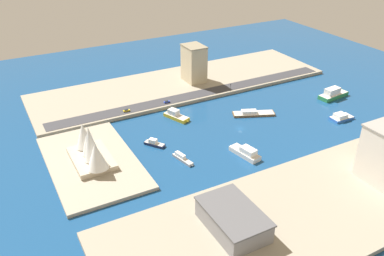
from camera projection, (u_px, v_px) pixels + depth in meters
ground_plane at (240, 128)px, 267.18m from camera, size 440.00×440.00×0.00m
quay_west at (336, 197)px, 201.80m from camera, size 70.00×240.00×2.44m
quay_east at (182, 84)px, 331.40m from camera, size 70.00×240.00×2.44m
peninsula_point at (92, 162)px, 230.16m from camera, size 80.97×47.00×2.00m
road_strip at (198, 94)px, 310.16m from camera, size 12.58×228.00×0.15m
ferry_yellow_fast at (176, 116)px, 279.07m from camera, size 20.61×12.93×5.99m
catamaran_blue at (341, 117)px, 278.10m from camera, size 8.72×17.17×4.32m
barge_flat_brown at (253, 113)px, 284.20m from camera, size 18.68×29.83×3.63m
ferry_white_commuter at (245, 152)px, 236.82m from camera, size 22.55×10.32×6.08m
ferry_green_doubledeck at (333, 94)px, 309.56m from camera, size 11.71×27.85×7.86m
yacht_sleek_gray at (182, 158)px, 233.01m from camera, size 16.85×6.52×3.78m
patrol_launch_navy at (154, 143)px, 247.62m from camera, size 13.28×10.78×4.13m
warehouse_low_gray at (233, 219)px, 178.39m from camera, size 33.29×21.30×10.08m
office_block_beige at (194, 63)px, 327.33m from camera, size 19.65×15.13×29.66m
hatchback_blue at (167, 102)px, 296.03m from camera, size 1.94×4.50×1.56m
taxi_yellow_cab at (126, 110)px, 283.31m from camera, size 2.05×4.80×1.66m
traffic_light_waterfront at (231, 86)px, 312.54m from camera, size 0.36×0.36×6.50m
opera_landmark at (90, 148)px, 224.83m from camera, size 37.85×20.77×23.35m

